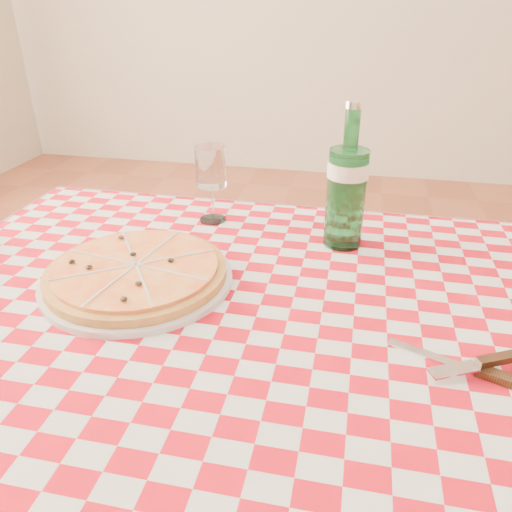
{
  "coord_description": "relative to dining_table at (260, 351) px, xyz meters",
  "views": [
    {
      "loc": [
        0.14,
        -0.69,
        1.23
      ],
      "look_at": [
        -0.02,
        0.06,
        0.82
      ],
      "focal_mm": 35.0,
      "sensor_mm": 36.0,
      "label": 1
    }
  ],
  "objects": [
    {
      "name": "pizza_plate",
      "position": [
        -0.23,
        0.03,
        0.12
      ],
      "size": [
        0.4,
        0.4,
        0.04
      ],
      "primitive_type": null,
      "rotation": [
        0.0,
        0.0,
        -0.18
      ],
      "color": "#D09045",
      "rests_on": "tablecloth"
    },
    {
      "name": "tablecloth",
      "position": [
        0.0,
        0.0,
        0.09
      ],
      "size": [
        1.3,
        0.9,
        0.01
      ],
      "primitive_type": "cube",
      "color": "#A20A17",
      "rests_on": "dining_table"
    },
    {
      "name": "dining_table",
      "position": [
        0.0,
        0.0,
        0.0
      ],
      "size": [
        1.2,
        0.8,
        0.75
      ],
      "color": "brown",
      "rests_on": "ground"
    },
    {
      "name": "cutlery",
      "position": [
        0.33,
        -0.1,
        0.11
      ],
      "size": [
        0.25,
        0.22,
        0.02
      ],
      "primitive_type": null,
      "rotation": [
        0.0,
        0.0,
        0.12
      ],
      "color": "silver",
      "rests_on": "tablecloth"
    },
    {
      "name": "wine_glass",
      "position": [
        -0.18,
        0.32,
        0.19
      ],
      "size": [
        0.08,
        0.08,
        0.17
      ],
      "primitive_type": null,
      "rotation": [
        0.0,
        0.0,
        -0.21
      ],
      "color": "white",
      "rests_on": "tablecloth"
    },
    {
      "name": "water_bottle",
      "position": [
        0.12,
        0.26,
        0.24
      ],
      "size": [
        0.09,
        0.09,
        0.29
      ],
      "primitive_type": null,
      "rotation": [
        0.0,
        0.0,
        -0.15
      ],
      "color": "#19652C",
      "rests_on": "tablecloth"
    }
  ]
}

